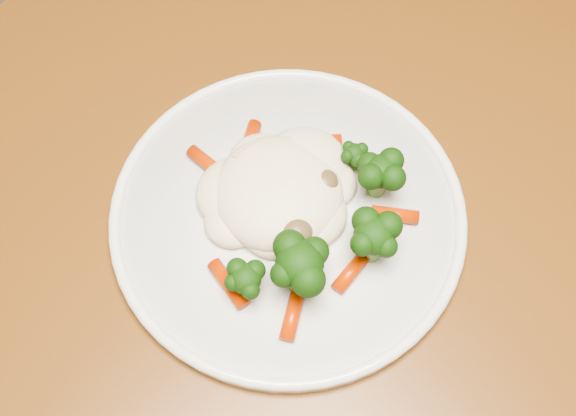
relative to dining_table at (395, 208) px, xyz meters
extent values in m
cube|color=brown|center=(0.00, 0.00, 0.07)|extent=(1.47, 1.19, 0.04)
cylinder|color=white|center=(-0.12, 0.01, 0.10)|extent=(0.30, 0.30, 0.01)
ellipsoid|color=#FEEFCB|center=(-0.12, 0.03, 0.13)|extent=(0.13, 0.11, 0.05)
ellipsoid|color=black|center=(-0.19, -0.03, 0.12)|extent=(0.04, 0.04, 0.04)
ellipsoid|color=black|center=(-0.15, -0.05, 0.13)|extent=(0.06, 0.06, 0.05)
ellipsoid|color=black|center=(-0.09, -0.06, 0.13)|extent=(0.05, 0.05, 0.05)
ellipsoid|color=black|center=(-0.05, -0.01, 0.12)|extent=(0.05, 0.05, 0.04)
ellipsoid|color=black|center=(-0.05, 0.02, 0.12)|extent=(0.03, 0.03, 0.03)
cylinder|color=#D43B04|center=(-0.15, 0.08, 0.11)|extent=(0.03, 0.06, 0.01)
cylinder|color=#D43B04|center=(-0.12, 0.08, 0.11)|extent=(0.04, 0.04, 0.01)
cylinder|color=#D43B04|center=(-0.06, 0.05, 0.11)|extent=(0.04, 0.03, 0.01)
cylinder|color=#D43B04|center=(-0.20, -0.02, 0.11)|extent=(0.01, 0.04, 0.01)
cylinder|color=#D43B04|center=(-0.17, -0.07, 0.11)|extent=(0.04, 0.04, 0.01)
cylinder|color=#D43B04|center=(-0.11, -0.06, 0.11)|extent=(0.04, 0.02, 0.01)
cylinder|color=#D43B04|center=(-0.05, -0.04, 0.11)|extent=(0.04, 0.03, 0.01)
cylinder|color=#D43B04|center=(-0.10, 0.01, 0.12)|extent=(0.01, 0.04, 0.01)
ellipsoid|color=brown|center=(-0.11, 0.02, 0.12)|extent=(0.02, 0.02, 0.02)
ellipsoid|color=brown|center=(-0.09, 0.01, 0.12)|extent=(0.03, 0.03, 0.02)
ellipsoid|color=brown|center=(-0.13, 0.02, 0.12)|extent=(0.02, 0.02, 0.01)
ellipsoid|color=brown|center=(-0.13, -0.02, 0.12)|extent=(0.03, 0.03, 0.02)
cube|color=tan|center=(-0.12, 0.06, 0.12)|extent=(0.03, 0.02, 0.01)
cube|color=tan|center=(-0.10, 0.06, 0.12)|extent=(0.02, 0.02, 0.01)
cube|color=tan|center=(-0.16, 0.04, 0.12)|extent=(0.02, 0.02, 0.01)
camera|label=1|loc=(-0.27, -0.22, 0.64)|focal=45.00mm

